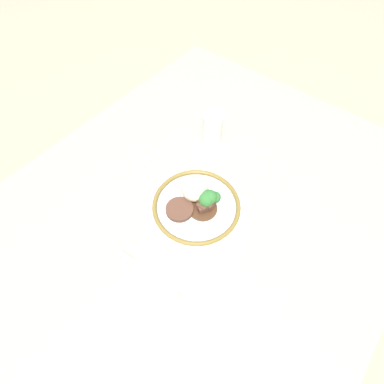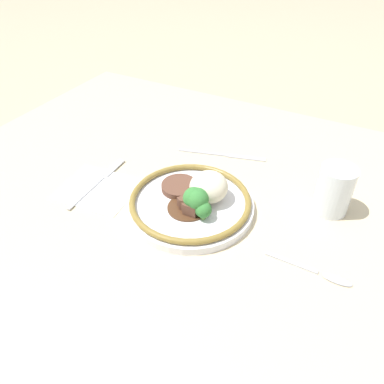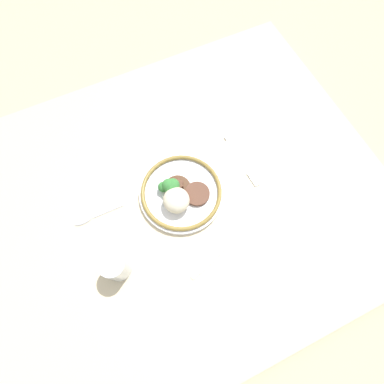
% 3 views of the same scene
% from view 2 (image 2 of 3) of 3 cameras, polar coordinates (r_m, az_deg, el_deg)
% --- Properties ---
extents(ground_plane, '(8.00, 8.00, 0.00)m').
position_cam_2_polar(ground_plane, '(0.77, 0.93, -5.69)').
color(ground_plane, tan).
extents(dining_table, '(1.25, 1.01, 0.05)m').
position_cam_2_polar(dining_table, '(0.75, 0.95, -4.34)').
color(dining_table, beige).
rests_on(dining_table, ground).
extents(napkin, '(0.16, 0.14, 0.00)m').
position_cam_2_polar(napkin, '(0.81, -14.06, 0.43)').
color(napkin, white).
rests_on(napkin, dining_table).
extents(plate, '(0.25, 0.25, 0.07)m').
position_cam_2_polar(plate, '(0.73, 0.28, -1.14)').
color(plate, white).
rests_on(plate, dining_table).
extents(juice_glass, '(0.07, 0.07, 0.10)m').
position_cam_2_polar(juice_glass, '(0.76, 20.77, -0.03)').
color(juice_glass, orange).
rests_on(juice_glass, dining_table).
extents(fork, '(0.02, 0.19, 0.00)m').
position_cam_2_polar(fork, '(0.84, -13.45, 2.13)').
color(fork, '#ADADB2').
rests_on(fork, napkin).
extents(knife, '(0.20, 0.07, 0.00)m').
position_cam_2_polar(knife, '(0.89, 5.06, 5.59)').
color(knife, '#ADADB2').
rests_on(knife, dining_table).
extents(spoon, '(0.15, 0.02, 0.01)m').
position_cam_2_polar(spoon, '(0.66, 19.65, -11.85)').
color(spoon, '#ADADB2').
rests_on(spoon, dining_table).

